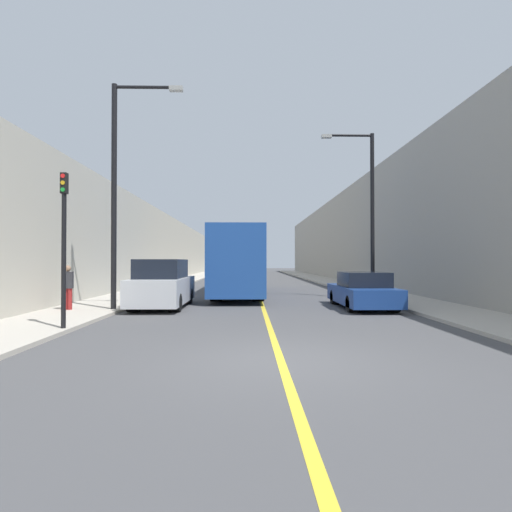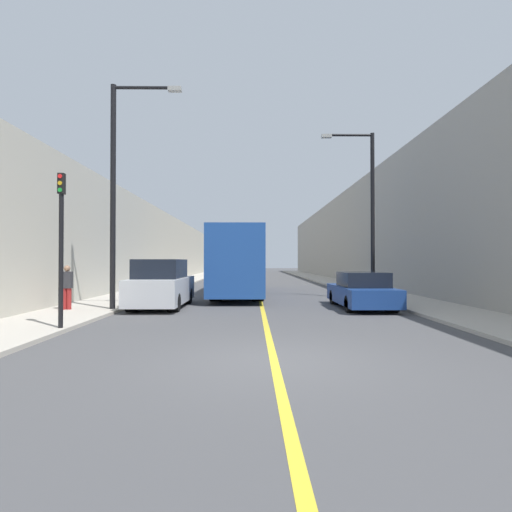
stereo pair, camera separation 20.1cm
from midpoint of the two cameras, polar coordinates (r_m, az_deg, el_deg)
name	(u,v)px [view 1 (the left image)]	position (r m, az deg, el deg)	size (l,w,h in m)	color
ground_plane	(281,361)	(7.72, 2.78, -14.74)	(200.00, 200.00, 0.00)	#474749
sidewalk_left	(183,281)	(38.02, -10.51, -3.47)	(2.83, 72.00, 0.11)	#B2AA9E
sidewalk_right	(325,280)	(38.20, 9.68, -3.46)	(2.83, 72.00, 0.11)	#B2AA9E
building_row_left	(147,248)	(38.69, -15.50, 1.13)	(4.00, 72.00, 6.24)	#B7B2A3
building_row_right	(361,237)	(39.01, 14.60, 2.64)	(4.00, 72.00, 8.32)	gray
road_center_line	(254,281)	(37.52, -0.39, -3.60)	(0.16, 72.00, 0.01)	gold
bus	(239,261)	(22.65, -2.70, -0.79)	(2.54, 12.55, 3.46)	#1E4793
parked_suv_left	(162,285)	(16.51, -13.56, -4.10)	(1.93, 4.67, 1.94)	silver
car_right_near	(362,292)	(16.48, 14.63, -4.95)	(1.89, 4.49, 1.44)	navy
street_lamp_left	(120,181)	(15.82, -19.23, 10.02)	(2.63, 0.24, 8.31)	black
street_lamp_right	(368,204)	(20.64, 15.44, 7.18)	(2.63, 0.24, 8.10)	black
traffic_light	(64,243)	(11.68, -26.20, 1.64)	(0.16, 0.18, 4.08)	black
pedestrian	(68,287)	(16.06, -25.64, -3.98)	(0.35, 0.22, 1.60)	maroon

